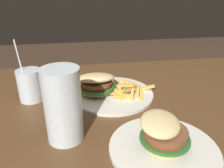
# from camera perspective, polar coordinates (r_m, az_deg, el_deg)

# --- Properties ---
(dining_table) EXTENTS (1.68, 1.03, 0.71)m
(dining_table) POSITION_cam_1_polar(r_m,az_deg,el_deg) (0.68, 7.13, -15.36)
(dining_table) COLOR brown
(dining_table) RESTS_ON ground_plane
(meal_plate_near) EXTENTS (0.30, 0.29, 0.10)m
(meal_plate_near) POSITION_cam_1_polar(r_m,az_deg,el_deg) (0.75, -1.98, -1.12)
(meal_plate_near) COLOR silver
(meal_plate_near) RESTS_ON dining_table
(beer_glass) EXTENTS (0.09, 0.09, 0.19)m
(beer_glass) POSITION_cam_1_polar(r_m,az_deg,el_deg) (0.53, -12.61, -6.04)
(beer_glass) COLOR silver
(beer_glass) RESTS_ON dining_table
(juice_glass) EXTENTS (0.08, 0.08, 0.20)m
(juice_glass) POSITION_cam_1_polar(r_m,az_deg,el_deg) (0.77, -20.56, -0.46)
(juice_glass) COLOR silver
(juice_glass) RESTS_ON dining_table
(spoon) EXTENTS (0.06, 0.19, 0.02)m
(spoon) POSITION_cam_1_polar(r_m,az_deg,el_deg) (0.75, -14.12, -3.74)
(spoon) COLOR silver
(spoon) RESTS_ON dining_table
(meal_plate_far) EXTENTS (0.25, 0.25, 0.09)m
(meal_plate_far) POSITION_cam_1_polar(r_m,az_deg,el_deg) (0.53, 13.23, -14.14)
(meal_plate_far) COLOR silver
(meal_plate_far) RESTS_ON dining_table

